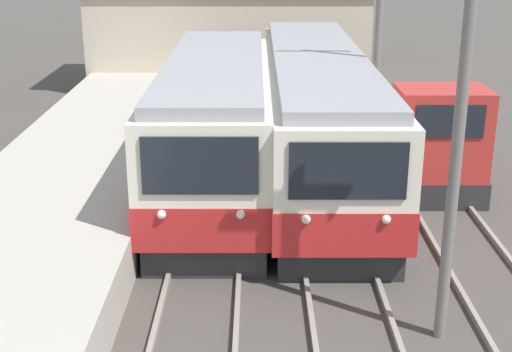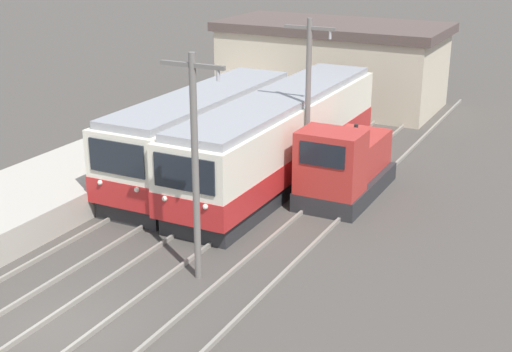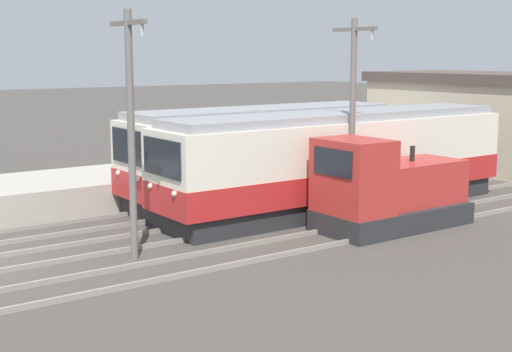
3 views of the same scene
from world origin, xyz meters
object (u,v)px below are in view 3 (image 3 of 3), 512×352
(commuter_train_left, at_px, (263,158))
(shunting_locomotive, at_px, (387,192))
(catenary_mast_far, at_px, (353,112))
(commuter_train_center, at_px, (340,164))
(catenary_mast_mid, at_px, (131,126))

(commuter_train_left, bearing_deg, shunting_locomotive, 6.79)
(commuter_train_left, distance_m, catenary_mast_far, 4.78)
(commuter_train_left, height_order, commuter_train_center, commuter_train_left)
(commuter_train_center, height_order, catenary_mast_mid, catenary_mast_mid)
(commuter_train_center, bearing_deg, catenary_mast_mid, -80.34)
(commuter_train_center, bearing_deg, shunting_locomotive, -12.87)
(catenary_mast_mid, bearing_deg, catenary_mast_far, 90.00)
(shunting_locomotive, bearing_deg, catenary_mast_mid, -100.34)
(commuter_train_left, xyz_separation_m, catenary_mast_far, (4.31, 0.53, 2.00))
(commuter_train_center, relative_size, catenary_mast_mid, 2.16)
(commuter_train_left, xyz_separation_m, shunting_locomotive, (5.80, 0.69, -0.47))
(commuter_train_center, relative_size, shunting_locomotive, 2.75)
(commuter_train_left, relative_size, commuter_train_center, 0.78)
(shunting_locomotive, xyz_separation_m, catenary_mast_far, (-1.49, -0.17, 2.46))
(shunting_locomotive, xyz_separation_m, catenary_mast_mid, (-1.49, -8.18, 2.46))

